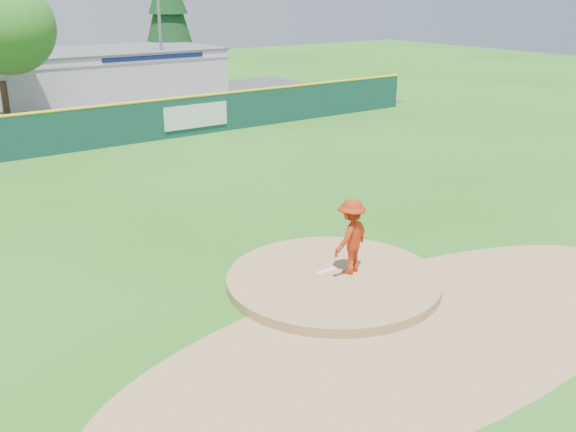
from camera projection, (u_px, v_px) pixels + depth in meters
ground at (333, 284)px, 16.54m from camera, size 120.00×120.00×0.00m
pitchers_mound at (333, 284)px, 16.54m from camera, size 5.50×5.50×0.50m
pitching_rubber at (326, 271)px, 16.68m from camera, size 0.60×0.15×0.04m
infield_dirt_arc at (419, 332)px, 14.24m from camera, size 15.40×15.40×0.01m
parking_lot at (37, 120)px, 37.20m from camera, size 44.00×16.00×0.02m
pitcher at (351, 236)px, 16.35m from camera, size 1.43×1.07×1.98m
pool_building_grp at (104, 74)px, 43.76m from camera, size 15.20×8.20×3.31m
fence_banners at (8, 139)px, 27.92m from camera, size 22.05×0.04×1.20m
outfield_fence at (89, 127)px, 29.95m from camera, size 40.00×0.14×2.07m
conifer_tree at (168, 11)px, 49.37m from camera, size 4.40×4.40×9.50m
light_pole_right at (159, 15)px, 41.82m from camera, size 1.75×0.25×10.00m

